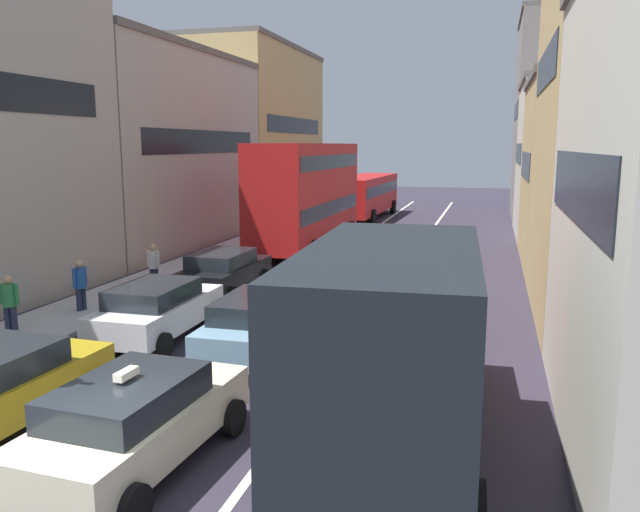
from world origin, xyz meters
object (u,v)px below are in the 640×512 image
taxi_centre_lane_front (135,420)px  bus_far_queue_secondary (365,193)px  bus_mid_queue_primary (307,191)px  wagon_left_lane_second (157,309)px  sedan_right_lane_behind_truck (423,303)px  hatchback_centre_lane_third (328,275)px  removalist_box_truck (396,339)px  sedan_centre_lane_second (260,323)px  pedestrian_mid_sidewalk (80,284)px  pedestrian_far_sidewalk (9,302)px  sedan_left_lane_third (224,271)px  pedestrian_near_kerb (154,265)px

taxi_centre_lane_front → bus_far_queue_secondary: bearing=8.8°
taxi_centre_lane_front → bus_mid_queue_primary: bus_mid_queue_primary is taller
wagon_left_lane_second → sedan_right_lane_behind_truck: bearing=-69.8°
taxi_centre_lane_front → hatchback_centre_lane_third: bearing=3.0°
removalist_box_truck → sedan_centre_lane_second: size_ratio=1.80×
bus_mid_queue_primary → pedestrian_mid_sidewalk: bearing=167.4°
sedan_centre_lane_second → pedestrian_mid_sidewalk: size_ratio=2.61×
taxi_centre_lane_front → bus_mid_queue_primary: bearing=12.6°
bus_far_queue_secondary → pedestrian_mid_sidewalk: size_ratio=6.37×
pedestrian_far_sidewalk → bus_mid_queue_primary: bearing=156.3°
wagon_left_lane_second → sedan_right_lane_behind_truck: same height
hatchback_centre_lane_third → sedan_left_lane_third: 3.55m
sedan_right_lane_behind_truck → pedestrian_far_sidewalk: size_ratio=2.64×
removalist_box_truck → bus_far_queue_secondary: 33.57m
hatchback_centre_lane_third → sedan_right_lane_behind_truck: 4.50m
wagon_left_lane_second → bus_far_queue_secondary: size_ratio=0.41×
wagon_left_lane_second → sedan_left_lane_third: 5.06m
sedan_centre_lane_second → sedan_right_lane_behind_truck: same height
wagon_left_lane_second → bus_mid_queue_primary: 14.82m
sedan_left_lane_third → pedestrian_mid_sidewalk: (-3.04, -3.53, 0.15)m
wagon_left_lane_second → pedestrian_far_sidewalk: bearing=102.2°
sedan_left_lane_third → sedan_right_lane_behind_truck: (6.96, -2.55, 0.00)m
taxi_centre_lane_front → pedestrian_near_kerb: bearing=32.0°
bus_mid_queue_primary → pedestrian_far_sidewalk: (-3.57, -15.54, -1.88)m
taxi_centre_lane_front → wagon_left_lane_second: bearing=30.3°
pedestrian_mid_sidewalk → removalist_box_truck: bearing=-23.2°
sedan_centre_lane_second → pedestrian_near_kerb: 7.96m
sedan_centre_lane_second → bus_far_queue_secondary: (-3.15, 28.73, 0.96)m
wagon_left_lane_second → pedestrian_near_kerb: 5.57m
wagon_left_lane_second → sedan_left_lane_third: same height
sedan_centre_lane_second → wagon_left_lane_second: size_ratio=1.00×
sedan_left_lane_third → pedestrian_near_kerb: (-2.49, -0.25, 0.15)m
sedan_centre_lane_second → hatchback_centre_lane_third: (0.14, 5.97, 0.00)m
sedan_left_lane_third → hatchback_centre_lane_third: bearing=-83.5°
taxi_centre_lane_front → hatchback_centre_lane_third: taxi_centre_lane_front is taller
bus_far_queue_secondary → pedestrian_far_sidewalk: bus_far_queue_secondary is taller
bus_far_queue_secondary → pedestrian_mid_sidewalk: 26.87m
sedan_left_lane_third → pedestrian_near_kerb: pedestrian_near_kerb is taller
pedestrian_mid_sidewalk → bus_mid_queue_primary: bearing=84.3°
taxi_centre_lane_front → pedestrian_far_sidewalk: 8.68m
sedan_centre_lane_second → bus_far_queue_secondary: size_ratio=0.41×
sedan_left_lane_third → pedestrian_mid_sidewalk: bearing=140.0°
removalist_box_truck → bus_far_queue_secondary: size_ratio=0.74×
sedan_centre_lane_second → sedan_right_lane_behind_truck: size_ratio=0.99×
sedan_left_lane_third → bus_mid_queue_primary: (0.10, 9.63, 2.03)m
pedestrian_near_kerb → sedan_right_lane_behind_truck: bearing=87.8°
pedestrian_mid_sidewalk → sedan_centre_lane_second: bearing=-10.1°
sedan_centre_lane_second → sedan_right_lane_behind_truck: 4.70m
hatchback_centre_lane_third → pedestrian_near_kerb: (-6.02, -0.61, 0.15)m
pedestrian_near_kerb → pedestrian_far_sidewalk: bearing=1.6°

